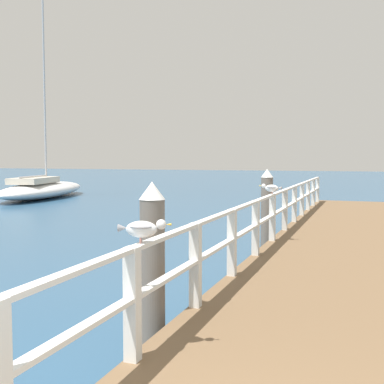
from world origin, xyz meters
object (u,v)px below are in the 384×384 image
seagull_background (271,188)px  seagull_foreground (143,228)px  dock_piling_far (267,208)px  boat_3 (42,189)px  dock_piling_near (153,264)px

seagull_background → seagull_foreground: bearing=-175.5°
dock_piling_far → seagull_foreground: size_ratio=3.97×
seagull_background → boat_3: size_ratio=0.04×
seagull_foreground → seagull_background: bearing=164.0°
seagull_foreground → boat_3: bearing=-157.2°
seagull_foreground → boat_3: 22.88m
boat_3 → seagull_background: bearing=-51.8°
dock_piling_near → dock_piling_far: same height
dock_piling_far → boat_3: size_ratio=0.17×
boat_3 → dock_piling_near: bearing=-63.0°
seagull_foreground → seagull_background: 6.21m
dock_piling_near → dock_piling_far: size_ratio=1.00×
dock_piling_far → seagull_foreground: 7.67m
dock_piling_far → seagull_background: dock_piling_far is taller
boat_3 → seagull_foreground: bearing=-64.0°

